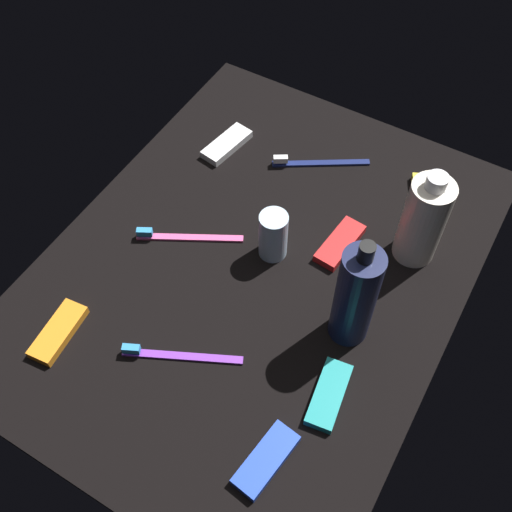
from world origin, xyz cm
name	(u,v)px	position (x,y,z in cm)	size (l,w,h in cm)	color
ground_plane	(256,269)	(0.00, 0.00, -0.60)	(84.00, 64.00, 1.20)	black
lotion_bottle	(355,296)	(-2.96, -17.89, 9.61)	(5.96, 5.96, 21.60)	#181E41
bodywash_bottle	(423,220)	(15.81, -20.90, 8.27)	(6.84, 6.84, 18.22)	silver
deodorant_stick	(273,235)	(3.96, -0.87, 4.56)	(4.68, 4.68, 9.12)	silver
toothbrush_pink	(183,236)	(-1.22, 13.51, 0.61)	(9.69, 16.37, 2.10)	#E55999
toothbrush_navy	(315,162)	(25.27, 2.23, 0.61)	(10.58, 15.89, 2.10)	navy
toothbrush_purple	(175,355)	(-20.01, 2.18, 0.61)	(8.93, 16.72, 2.10)	purple
snack_bar_white	(227,144)	(20.78, 18.57, 0.75)	(10.40, 4.00, 1.50)	white
snack_bar_blue	(266,460)	(-26.63, -17.17, 0.75)	(10.40, 4.00, 1.50)	blue
snack_bar_teal	(329,395)	(-14.14, -20.29, 0.75)	(10.40, 4.00, 1.50)	teal
snack_bar_red	(340,243)	(10.66, -9.95, 0.75)	(10.40, 4.00, 1.50)	red
snack_bar_yellow	(425,198)	(27.24, -18.52, 0.75)	(10.40, 4.00, 1.50)	yellow
snack_bar_orange	(58,332)	(-25.86, 19.44, 0.75)	(10.40, 4.00, 1.50)	orange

